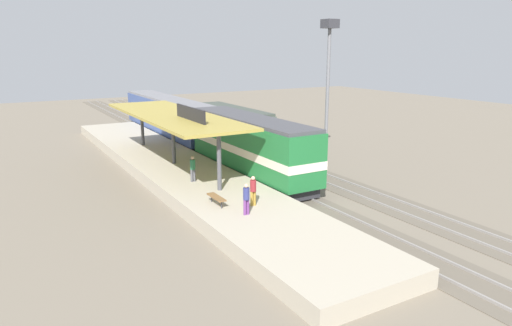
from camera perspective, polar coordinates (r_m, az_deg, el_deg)
ground_plane at (r=39.03m, az=-0.83°, el=-0.12°), size 120.00×120.00×0.00m
track_near at (r=38.11m, az=-3.45°, el=-0.44°), size 3.20×110.00×0.16m
track_far at (r=40.32m, az=2.39°, el=0.38°), size 3.20×110.00×0.16m
platform at (r=36.25m, az=-9.97°, el=-0.70°), size 6.00×44.00×0.90m
station_canopy at (r=35.37m, az=-10.19°, el=5.68°), size 5.20×18.00×4.70m
platform_bench at (r=26.17m, az=-4.89°, el=-4.24°), size 0.44×1.70×0.50m
locomotive at (r=34.34m, az=-0.69°, el=2.06°), size 2.93×14.43×4.44m
passenger_carriage_single at (r=50.58m, az=-10.81°, el=5.56°), size 2.90×20.00×4.24m
freight_car at (r=46.76m, az=-2.88°, el=4.69°), size 2.80×12.00×3.54m
light_mast at (r=38.78m, az=8.90°, el=12.18°), size 1.10×1.10×11.70m
person_waiting at (r=24.45m, az=-1.20°, el=-4.25°), size 0.34×0.34×1.71m
person_walking at (r=25.82m, az=-0.36°, el=-3.25°), size 0.34×0.34×1.71m
person_boarding at (r=30.75m, az=-7.77°, el=-0.55°), size 0.34×0.34×1.71m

